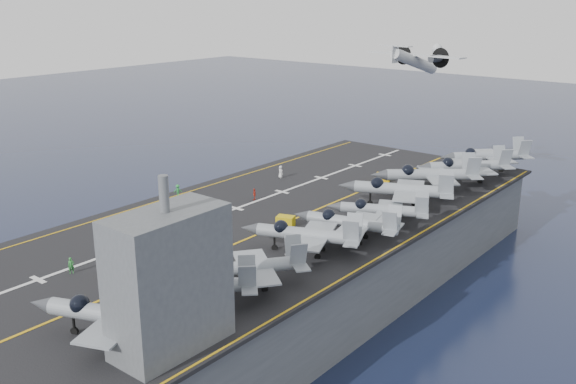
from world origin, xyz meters
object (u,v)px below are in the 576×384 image
Objects in this scene: tow_cart_a at (205,262)px; transport_plane at (414,61)px; island_superstructure at (168,265)px; fighter_jet_0 at (114,314)px.

tow_cart_a is 69.68m from transport_plane.
transport_plane is at bearing 104.98° from island_superstructure.
transport_plane reaches higher than island_superstructure.
fighter_jet_0 reaches higher than tow_cart_a.
transport_plane reaches higher than fighter_jet_0.
fighter_jet_0 is 16.77m from tow_cart_a.
transport_plane reaches higher than tow_cart_a.
island_superstructure reaches higher than tow_cart_a.
tow_cart_a is at bearing 126.63° from island_superstructure.
island_superstructure is at bearing -53.37° from tow_cart_a.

